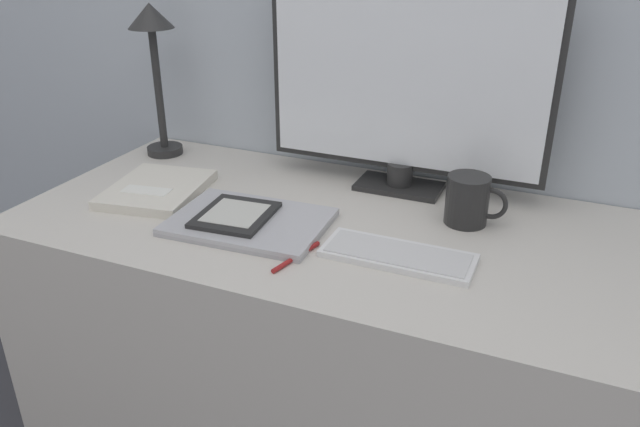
% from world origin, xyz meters
% --- Properties ---
extents(desk, '(1.37, 0.64, 0.72)m').
position_xyz_m(desk, '(0.00, 0.23, 0.36)').
color(desk, beige).
rests_on(desk, ground_plane).
extents(monitor, '(0.64, 0.11, 0.47)m').
position_xyz_m(monitor, '(0.06, 0.46, 0.96)').
color(monitor, '#262626').
rests_on(monitor, desk).
extents(keyboard, '(0.28, 0.11, 0.01)m').
position_xyz_m(keyboard, '(0.16, 0.13, 0.73)').
color(keyboard, silver).
rests_on(keyboard, desk).
extents(laptop, '(0.33, 0.24, 0.02)m').
position_xyz_m(laptop, '(-0.17, 0.14, 0.73)').
color(laptop, '#A3A3A8').
rests_on(laptop, desk).
extents(ereader, '(0.16, 0.17, 0.01)m').
position_xyz_m(ereader, '(-0.20, 0.14, 0.74)').
color(ereader, black).
rests_on(ereader, laptop).
extents(desk_lamp, '(0.11, 0.11, 0.39)m').
position_xyz_m(desk_lamp, '(-0.59, 0.44, 1.00)').
color(desk_lamp, '#282828').
rests_on(desk_lamp, desk).
extents(notebook, '(0.24, 0.27, 0.02)m').
position_xyz_m(notebook, '(-0.44, 0.21, 0.73)').
color(notebook, silver).
rests_on(notebook, desk).
extents(coffee_mug, '(0.13, 0.09, 0.10)m').
position_xyz_m(coffee_mug, '(0.24, 0.33, 0.77)').
color(coffee_mug, black).
rests_on(coffee_mug, desk).
extents(pen, '(0.04, 0.13, 0.01)m').
position_xyz_m(pen, '(-0.02, 0.06, 0.72)').
color(pen, maroon).
rests_on(pen, desk).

